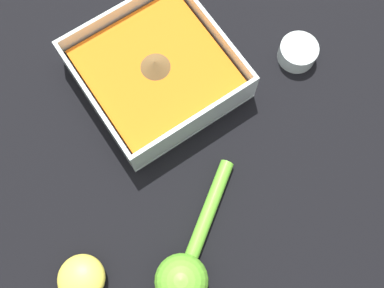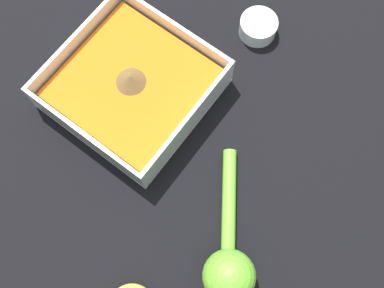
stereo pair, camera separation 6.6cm
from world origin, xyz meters
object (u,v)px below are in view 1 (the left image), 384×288
spice_bowl (298,53)px  lemon_squeezer (186,270)px  lemon_half (81,279)px  square_dish (157,73)px

spice_bowl → lemon_squeezer: (-0.34, -0.18, 0.02)m
spice_bowl → lemon_half: 0.48m
lemon_half → square_dish: bearing=38.6°
square_dish → lemon_half: square_dish is taller
square_dish → lemon_squeezer: bearing=-115.1°
spice_bowl → lemon_half: bearing=-166.8°
spice_bowl → lemon_squeezer: lemon_squeezer is taller
square_dish → lemon_squeezer: lemon_squeezer is taller
spice_bowl → lemon_half: size_ratio=0.94×
lemon_squeezer → lemon_half: bearing=-64.2°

